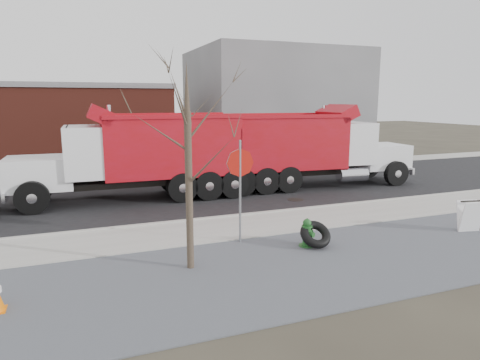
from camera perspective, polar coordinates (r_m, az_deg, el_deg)
name	(u,v)px	position (r m, az deg, el deg)	size (l,w,h in m)	color
ground	(263,228)	(14.63, 3.04, -6.36)	(120.00, 120.00, 0.00)	#383328
gravel_verge	(317,263)	(11.70, 10.23, -10.86)	(60.00, 5.00, 0.03)	slate
sidewalk	(260,225)	(14.84, 2.64, -5.99)	(60.00, 2.50, 0.06)	#9E9B93
curb	(246,215)	(15.98, 0.75, -4.67)	(60.00, 0.15, 0.11)	#9E9B93
road	(208,191)	(20.35, -4.26, -1.50)	(60.00, 9.40, 0.02)	black
far_sidewalk	(180,172)	(25.76, -7.99, 1.03)	(60.00, 2.00, 0.06)	#9E9B93
building_grey	(274,104)	(34.11, 4.50, 10.11)	(12.00, 10.00, 8.00)	gray
bare_tree	(188,140)	(10.51, -6.96, 5.25)	(3.20, 3.20, 5.20)	#382D23
fire_hydrant	(307,234)	(12.79, 8.92, -7.13)	(0.48, 0.48, 0.87)	#275F24
truck_tire	(315,234)	(12.76, 10.02, -7.16)	(0.95, 0.90, 0.79)	black
stop_sign	(240,175)	(12.58, 0.01, 0.73)	(0.85, 0.07, 3.13)	gray
sandwich_board	(470,216)	(15.86, 28.31, -4.24)	(0.83, 0.61, 1.04)	white
dump_truck_red_a	(309,146)	(21.50, 9.20, 4.49)	(10.10, 3.40, 4.00)	black
dump_truck_red_b	(140,152)	(18.87, -13.19, 3.63)	(9.80, 3.01, 4.06)	black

